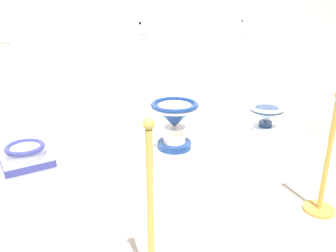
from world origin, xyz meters
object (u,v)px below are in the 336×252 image
at_px(plinth_block_central_ornate, 264,136).
at_px(info_placard_second, 143,27).
at_px(antique_toilet_tall_cobalt, 28,170).
at_px(stanchion_post_near_left, 151,243).
at_px(plinth_block_slender_white, 174,161).
at_px(antique_toilet_slender_white, 175,118).
at_px(antique_toilet_central_ornate, 266,114).
at_px(info_placard_third, 244,25).
at_px(stanchion_post_near_right, 324,177).
at_px(plinth_block_tall_cobalt, 33,201).
at_px(info_placard_first, 2,34).

xyz_separation_m(plinth_block_central_ornate, info_placard_second, (-1.24, 0.46, 1.20)).
height_order(antique_toilet_tall_cobalt, stanchion_post_near_left, stanchion_post_near_left).
distance_m(plinth_block_slender_white, stanchion_post_near_left, 1.26).
relative_size(antique_toilet_slender_white, antique_toilet_central_ornate, 1.13).
xyz_separation_m(info_placard_third, stanchion_post_near_right, (-0.49, -1.55, -1.04)).
height_order(plinth_block_slender_white, stanchion_post_near_right, stanchion_post_near_right).
distance_m(antique_toilet_central_ornate, info_placard_second, 1.63).
bearing_deg(plinth_block_central_ornate, plinth_block_tall_cobalt, -179.70).
relative_size(antique_toilet_tall_cobalt, antique_toilet_slender_white, 0.96).
bearing_deg(stanchion_post_near_right, antique_toilet_slender_white, 127.95).
bearing_deg(plinth_block_tall_cobalt, info_placard_second, 20.96).
distance_m(antique_toilet_central_ornate, stanchion_post_near_right, 1.20).
height_order(antique_toilet_slender_white, stanchion_post_near_right, stanchion_post_near_right).
bearing_deg(plinth_block_slender_white, stanchion_post_near_left, -128.44).
distance_m(plinth_block_tall_cobalt, antique_toilet_slender_white, 1.31).
xyz_separation_m(info_placard_first, info_placard_third, (2.46, 0.00, -0.03)).
bearing_deg(plinth_block_slender_white, info_placard_third, 24.02).
height_order(plinth_block_tall_cobalt, antique_toilet_slender_white, antique_toilet_slender_white).
bearing_deg(info_placard_third, plinth_block_slender_white, -155.98).
relative_size(info_placard_first, stanchion_post_near_right, 0.13).
distance_m(plinth_block_central_ornate, stanchion_post_near_left, 2.31).
height_order(stanchion_post_near_left, stanchion_post_near_right, stanchion_post_near_left).
height_order(plinth_block_tall_cobalt, info_placard_second, info_placard_second).
bearing_deg(plinth_block_tall_cobalt, info_placard_first, 87.20).
distance_m(plinth_block_tall_cobalt, info_placard_second, 1.78).
xyz_separation_m(plinth_block_tall_cobalt, stanchion_post_near_right, (1.99, -1.08, 0.14)).
bearing_deg(stanchion_post_near_left, stanchion_post_near_right, 0.02).
relative_size(plinth_block_tall_cobalt, antique_toilet_slender_white, 0.88).
height_order(info_placard_second, stanchion_post_near_left, info_placard_second).
bearing_deg(plinth_block_tall_cobalt, antique_toilet_slender_white, -4.22).
relative_size(info_placard_second, stanchion_post_near_right, 0.11).
xyz_separation_m(plinth_block_tall_cobalt, info_placard_third, (2.48, 0.47, 1.17)).
height_order(antique_toilet_slender_white, stanchion_post_near_left, stanchion_post_near_left).
xyz_separation_m(antique_toilet_slender_white, plinth_block_central_ornate, (1.25, 0.10, -0.46)).
bearing_deg(info_placard_third, info_placard_first, -180.00).
bearing_deg(antique_toilet_slender_white, stanchion_post_near_right, -52.05).
relative_size(plinth_block_slender_white, stanchion_post_near_left, 0.33).
bearing_deg(antique_toilet_slender_white, plinth_block_slender_white, 90.00).
relative_size(plinth_block_tall_cobalt, info_placard_first, 2.92).
xyz_separation_m(plinth_block_central_ornate, info_placard_third, (0.01, 0.46, 1.17)).
xyz_separation_m(antique_toilet_slender_white, antique_toilet_central_ornate, (1.25, 0.10, -0.21)).
distance_m(plinth_block_tall_cobalt, plinth_block_central_ornate, 2.47).
bearing_deg(plinth_block_tall_cobalt, plinth_block_slender_white, -4.22).
xyz_separation_m(plinth_block_central_ornate, stanchion_post_near_left, (-2.03, -1.09, 0.15)).
distance_m(stanchion_post_near_left, stanchion_post_near_right, 1.55).
bearing_deg(info_placard_second, stanchion_post_near_right, -63.80).
bearing_deg(info_placard_first, antique_toilet_tall_cobalt, -92.80).
distance_m(antique_toilet_slender_white, info_placard_third, 1.55).
xyz_separation_m(antique_toilet_slender_white, info_placard_third, (1.26, 0.56, 0.70)).
xyz_separation_m(antique_toilet_central_ornate, stanchion_post_near_right, (-0.48, -1.09, -0.12)).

